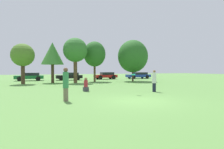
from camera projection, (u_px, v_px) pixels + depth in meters
The scene contains 14 objects.
ground_plane at pixel (139, 101), 10.26m from camera, with size 120.00×120.00×0.00m, color #5B8E42.
person_thrower at pixel (66, 84), 10.15m from camera, with size 0.31×0.31×1.83m.
person_catcher at pixel (154, 81), 14.45m from camera, with size 0.31×0.31×1.69m.
frisbee at pixel (133, 75), 12.93m from camera, with size 0.29×0.27×0.14m.
bystander_sitting at pixel (86, 85), 14.77m from camera, with size 0.41×0.34×1.11m.
tree_0 at pixel (23, 55), 22.13m from camera, with size 2.69×2.69×4.79m.
tree_1 at pixel (52, 54), 23.86m from camera, with size 2.82×2.82×5.19m.
tree_2 at pixel (75, 50), 24.00m from camera, with size 3.10×3.10×5.78m.
tree_3 at pixel (95, 54), 26.59m from camera, with size 3.10×3.10×5.71m.
tree_4 at pixel (133, 56), 27.34m from camera, with size 4.37×4.37×6.02m.
parked_car_green at pixel (30, 76), 28.69m from camera, with size 4.17×2.02×1.22m.
parked_car_black at pixel (70, 76), 30.36m from camera, with size 4.18×1.98×1.23m.
parked_car_red at pixel (106, 75), 33.38m from camera, with size 4.00×2.10×1.24m.
parked_car_blue at pixel (139, 75), 35.44m from camera, with size 4.56×2.16×1.20m.
Camera 1 is at (-5.23, -8.89, 1.72)m, focal length 30.05 mm.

